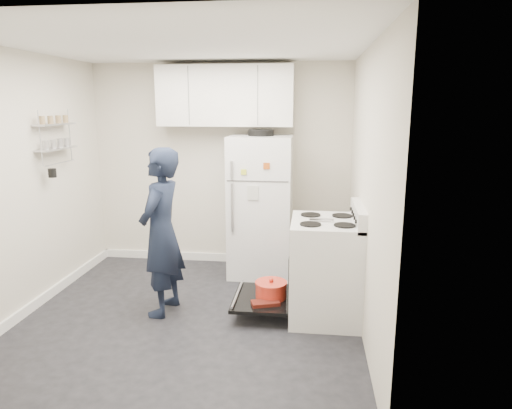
# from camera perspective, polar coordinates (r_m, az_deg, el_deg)

# --- Properties ---
(room) EXTENTS (3.21, 3.21, 2.51)m
(room) POSITION_cam_1_polar(r_m,az_deg,el_deg) (4.25, -8.84, 1.50)
(room) COLOR black
(room) RESTS_ON ground
(electric_range) EXTENTS (0.66, 0.76, 1.10)m
(electric_range) POSITION_cam_1_polar(r_m,az_deg,el_deg) (4.41, 8.49, -8.06)
(electric_range) COLOR silver
(electric_range) RESTS_ON ground
(open_oven_door) EXTENTS (0.55, 0.70, 0.23)m
(open_oven_door) POSITION_cam_1_polar(r_m,az_deg,el_deg) (4.53, 1.32, -11.09)
(open_oven_door) COLOR black
(open_oven_door) RESTS_ON ground
(refrigerator) EXTENTS (0.72, 0.74, 1.72)m
(refrigerator) POSITION_cam_1_polar(r_m,az_deg,el_deg) (5.39, 0.60, -0.12)
(refrigerator) COLOR white
(refrigerator) RESTS_ON ground
(upper_cabinets) EXTENTS (1.60, 0.33, 0.70)m
(upper_cabinets) POSITION_cam_1_polar(r_m,az_deg,el_deg) (5.51, -3.83, 13.40)
(upper_cabinets) COLOR silver
(upper_cabinets) RESTS_ON room
(wall_shelf_rack) EXTENTS (0.14, 0.60, 0.61)m
(wall_shelf_rack) POSITION_cam_1_polar(r_m,az_deg,el_deg) (5.20, -23.78, 7.78)
(wall_shelf_rack) COLOR #B2B2B7
(wall_shelf_rack) RESTS_ON room
(person) EXTENTS (0.45, 0.63, 1.62)m
(person) POSITION_cam_1_polar(r_m,az_deg,el_deg) (4.44, -11.75, -3.44)
(person) COLOR black
(person) RESTS_ON ground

